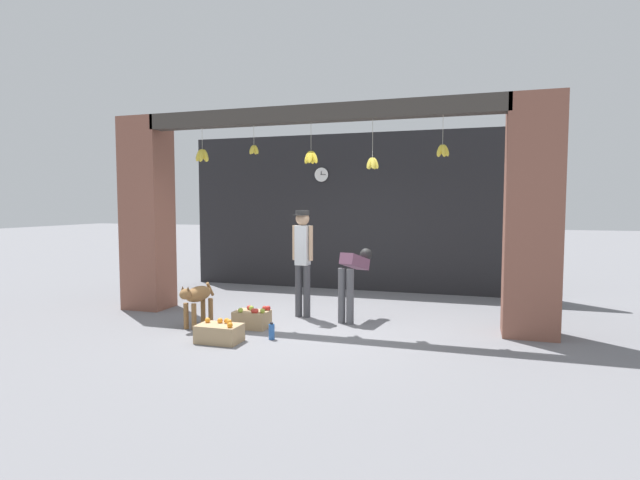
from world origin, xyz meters
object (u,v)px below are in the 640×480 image
at_px(shopkeeper, 303,254).
at_px(water_bottle, 272,332).
at_px(fruit_crate_apples, 252,319).
at_px(dog, 197,297).
at_px(worker_stooping, 353,274).
at_px(wall_clock, 321,175).
at_px(fruit_crate_oranges, 219,333).

bearing_deg(shopkeeper, water_bottle, 97.24).
bearing_deg(fruit_crate_apples, dog, -168.92).
distance_m(worker_stooping, water_bottle, 1.66).
bearing_deg(fruit_crate_apples, worker_stooping, 34.35).
distance_m(dog, worker_stooping, 2.32).
xyz_separation_m(dog, shopkeeper, (1.25, 1.02, 0.56)).
relative_size(shopkeeper, fruit_crate_apples, 3.47).
bearing_deg(wall_clock, worker_stooping, -63.30).
height_order(fruit_crate_apples, wall_clock, wall_clock).
bearing_deg(fruit_crate_oranges, water_bottle, 28.44).
height_order(fruit_crate_oranges, water_bottle, fruit_crate_oranges).
height_order(shopkeeper, wall_clock, wall_clock).
xyz_separation_m(shopkeeper, fruit_crate_oranges, (-0.54, -1.66, -0.86)).
bearing_deg(worker_stooping, dog, -139.30).
relative_size(dog, fruit_crate_oranges, 1.46).
relative_size(shopkeeper, wall_clock, 5.45).
xyz_separation_m(dog, fruit_crate_apples, (0.79, 0.15, -0.29)).
bearing_deg(dog, shopkeeper, 132.41).
relative_size(shopkeeper, worker_stooping, 1.56).
bearing_deg(shopkeeper, fruit_crate_apples, 67.28).
height_order(shopkeeper, water_bottle, shopkeeper).
xyz_separation_m(fruit_crate_oranges, water_bottle, (0.59, 0.32, -0.02)).
bearing_deg(water_bottle, fruit_crate_apples, 136.22).
bearing_deg(wall_clock, shopkeeper, -79.10).
bearing_deg(dog, worker_stooping, 119.69).
bearing_deg(fruit_crate_apples, wall_clock, 90.66).
bearing_deg(water_bottle, shopkeeper, 91.83).
height_order(worker_stooping, wall_clock, wall_clock).
xyz_separation_m(shopkeeper, fruit_crate_apples, (-0.46, -0.86, -0.85)).
distance_m(worker_stooping, fruit_crate_oranges, 2.22).
xyz_separation_m(water_bottle, wall_clock, (-0.54, 3.95, 2.26)).
bearing_deg(worker_stooping, wall_clock, 131.02).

